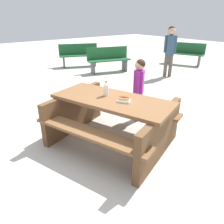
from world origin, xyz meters
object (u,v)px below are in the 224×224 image
Objects in this scene: hotdog_tray at (124,100)px; park_bench_mid at (185,53)px; picnic_table at (112,117)px; soda_bottle at (106,89)px; child_in_coat at (139,83)px; park_bench_near at (108,59)px; park_bench_far at (79,55)px; bystander_adult at (170,45)px.

hotdog_tray is 6.71m from park_bench_mid.
picnic_table is at bearing -64.98° from park_bench_mid.
child_in_coat reaches higher than soda_bottle.
soda_bottle is at bearing -79.01° from child_in_coat.
hotdog_tray reaches higher than picnic_table.
child_in_coat is (-0.17, 0.88, -0.10)m from soda_bottle.
park_bench_mid is at bearing 115.02° from picnic_table.
soda_bottle is 0.15× the size of park_bench_mid.
park_bench_far is at bearing -166.40° from park_bench_near.
park_bench_mid is at bearing 116.90° from hotdog_tray.
park_bench_near is 3.37m from park_bench_mid.
park_bench_far is (-4.86, 1.54, -0.30)m from child_in_coat.
child_in_coat is 0.75× the size of bystander_adult.
park_bench_near reaches higher than picnic_table.
bystander_adult is at bearing 117.01° from picnic_table.
picnic_table is at bearing -36.69° from park_bench_near.
child_in_coat is 0.76× the size of park_bench_near.
picnic_table is 6.64m from park_bench_mid.
bystander_adult is at bearing 24.97° from park_bench_far.
bystander_adult is at bearing 33.21° from park_bench_near.
park_bench_mid is (-2.49, 5.14, -0.30)m from child_in_coat.
hotdog_tray is at bearing 10.32° from picnic_table.
soda_bottle is 0.15× the size of park_bench_near.
park_bench_mid reaches higher than hotdog_tray.
picnic_table is 9.28× the size of soda_bottle.
park_bench_far is (-2.37, -3.60, 0.00)m from park_bench_mid.
hotdog_tray is 0.14× the size of park_bench_mid.
picnic_table is 1.37× the size of bystander_adult.
picnic_table is at bearing -62.99° from bystander_adult.
park_bench_mid is 2.34m from bystander_adult.
park_bench_mid and park_bench_far have the same top height.
picnic_table is 0.98m from child_in_coat.
hotdog_tray is at bearing -34.70° from park_bench_near.
child_in_coat is at bearing -64.13° from park_bench_mid.
park_bench_near is 2.14m from bystander_adult.
soda_bottle is 0.15× the size of park_bench_far.
hotdog_tray is (0.37, 0.04, -0.08)m from soda_bottle.
park_bench_near is at bearing 142.18° from soda_bottle.
picnic_table is 1.83× the size of child_in_coat.
park_bench_far is at bearing 162.42° from child_in_coat.
park_bench_near is at bearing 13.60° from park_bench_far.
park_bench_near is 1.01× the size of park_bench_far.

